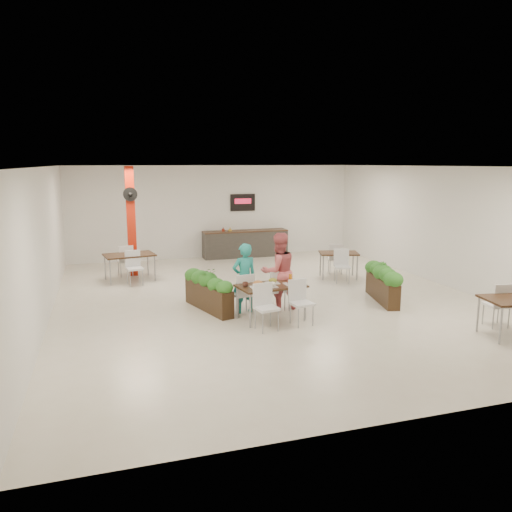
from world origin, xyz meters
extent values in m
plane|color=beige|center=(0.00, 0.00, 0.00)|extent=(12.00, 12.00, 0.00)
cube|color=white|center=(0.00, 6.00, 1.60)|extent=(10.00, 0.10, 3.20)
cube|color=white|center=(0.00, -6.00, 1.60)|extent=(10.00, 0.10, 3.20)
cube|color=white|center=(-5.00, 0.00, 1.60)|extent=(0.10, 12.00, 3.20)
cube|color=white|center=(5.00, 0.00, 1.60)|extent=(0.10, 12.00, 3.20)
cube|color=white|center=(0.00, 0.00, 3.20)|extent=(10.00, 12.00, 0.04)
cube|color=#AD1E0B|center=(-3.00, 3.80, 1.60)|extent=(0.25, 0.25, 3.20)
cylinder|color=black|center=(-3.00, 3.62, 2.40)|extent=(0.40, 0.06, 0.40)
sphere|color=black|center=(-3.00, 3.58, 2.40)|extent=(0.12, 0.12, 0.12)
cube|color=#2F2C2A|center=(1.00, 5.65, 0.45)|extent=(3.00, 0.60, 0.90)
cube|color=black|center=(1.00, 5.65, 0.92)|extent=(3.00, 0.62, 0.04)
cube|color=black|center=(1.00, 5.96, 1.90)|extent=(0.90, 0.04, 0.60)
cube|color=red|center=(1.00, 5.93, 1.95)|extent=(0.60, 0.02, 0.18)
imported|color=maroon|center=(0.20, 5.65, 1.04)|extent=(0.09, 0.09, 0.19)
imported|color=gold|center=(0.45, 5.65, 1.02)|extent=(0.13, 0.13, 0.17)
cube|color=black|center=(-0.48, -1.45, 0.73)|extent=(1.50, 0.99, 0.04)
cylinder|color=gray|center=(-1.07, -1.87, 0.35)|extent=(0.04, 0.04, 0.71)
cylinder|color=gray|center=(0.20, -1.70, 0.35)|extent=(0.04, 0.04, 0.71)
cylinder|color=gray|center=(-1.16, -1.20, 0.35)|extent=(0.04, 0.04, 0.71)
cylinder|color=gray|center=(0.11, -1.02, 0.35)|extent=(0.04, 0.04, 0.71)
cube|color=white|center=(-0.96, -0.91, 0.45)|extent=(0.47, 0.47, 0.05)
cube|color=white|center=(-0.93, -1.10, 0.70)|extent=(0.42, 0.10, 0.45)
cylinder|color=gray|center=(-0.81, -0.72, 0.21)|extent=(0.02, 0.02, 0.43)
cylinder|color=gray|center=(-1.15, -0.77, 0.21)|extent=(0.02, 0.02, 0.43)
cylinder|color=gray|center=(-0.77, -1.05, 0.21)|extent=(0.02, 0.02, 0.43)
cylinder|color=gray|center=(-1.10, -1.10, 0.21)|extent=(0.02, 0.02, 0.43)
cube|color=white|center=(-0.17, -0.80, 0.45)|extent=(0.47, 0.47, 0.05)
cube|color=white|center=(-0.14, -0.99, 0.70)|extent=(0.42, 0.10, 0.45)
cylinder|color=gray|center=(-0.02, -0.61, 0.21)|extent=(0.02, 0.02, 0.43)
cylinder|color=gray|center=(-0.36, -0.65, 0.21)|extent=(0.02, 0.02, 0.43)
cylinder|color=gray|center=(0.02, -0.94, 0.21)|extent=(0.02, 0.02, 0.43)
cylinder|color=gray|center=(-0.31, -0.99, 0.21)|extent=(0.02, 0.02, 0.43)
cube|color=white|center=(-0.79, -2.10, 0.45)|extent=(0.47, 0.47, 0.05)
cube|color=white|center=(-0.82, -1.91, 0.70)|extent=(0.42, 0.10, 0.45)
cylinder|color=gray|center=(-0.94, -2.29, 0.21)|extent=(0.02, 0.02, 0.43)
cylinder|color=gray|center=(-0.60, -2.24, 0.21)|extent=(0.02, 0.02, 0.43)
cylinder|color=gray|center=(-0.98, -1.95, 0.21)|extent=(0.02, 0.02, 0.43)
cylinder|color=gray|center=(-0.65, -1.91, 0.21)|extent=(0.02, 0.02, 0.43)
cube|color=white|center=(0.00, -1.99, 0.45)|extent=(0.47, 0.47, 0.05)
cube|color=white|center=(-0.03, -1.80, 0.70)|extent=(0.42, 0.10, 0.45)
cylinder|color=gray|center=(-0.14, -2.18, 0.21)|extent=(0.02, 0.02, 0.43)
cylinder|color=gray|center=(0.19, -2.13, 0.21)|extent=(0.02, 0.02, 0.43)
cylinder|color=gray|center=(-0.19, -1.84, 0.21)|extent=(0.02, 0.02, 0.43)
cylinder|color=gray|center=(0.14, -1.79, 0.21)|extent=(0.02, 0.02, 0.43)
cube|color=white|center=(-0.81, -1.60, 0.76)|extent=(0.34, 0.34, 0.01)
ellipsoid|color=brown|center=(-0.81, -1.60, 0.83)|extent=(0.22, 0.22, 0.13)
cube|color=white|center=(-0.40, -1.32, 0.76)|extent=(0.29, 0.29, 0.01)
ellipsoid|color=gold|center=(-0.40, -1.32, 0.82)|extent=(0.18, 0.18, 0.11)
cube|color=white|center=(-0.07, -1.51, 0.76)|extent=(0.29, 0.29, 0.01)
ellipsoid|color=#49120E|center=(-0.07, -1.51, 0.81)|extent=(0.16, 0.16, 0.10)
cube|color=white|center=(-0.50, -1.63, 0.76)|extent=(0.20, 0.20, 0.01)
ellipsoid|color=white|center=(-0.50, -1.63, 0.80)|extent=(0.12, 0.12, 0.07)
cylinder|color=orange|center=(0.04, -1.22, 0.82)|extent=(0.07, 0.07, 0.15)
imported|color=#4E2921|center=(-1.04, -1.43, 0.80)|extent=(0.12, 0.12, 0.10)
imported|color=teal|center=(-0.88, -0.80, 0.78)|extent=(0.62, 0.45, 1.56)
imported|color=#E5656C|center=(-0.08, -0.80, 0.88)|extent=(0.94, 0.78, 1.76)
cube|color=black|center=(-1.61, -0.39, 0.30)|extent=(0.78, 1.79, 0.59)
ellipsoid|color=#235E1A|center=(-1.40, -1.09, 0.71)|extent=(0.40, 0.40, 0.32)
ellipsoid|color=#235E1A|center=(-1.51, -0.74, 0.71)|extent=(0.40, 0.40, 0.32)
ellipsoid|color=#235E1A|center=(-1.61, -0.39, 0.71)|extent=(0.40, 0.40, 0.32)
ellipsoid|color=#235E1A|center=(-1.71, -0.03, 0.71)|extent=(0.40, 0.40, 0.32)
ellipsoid|color=#235E1A|center=(-1.81, 0.32, 0.71)|extent=(0.40, 0.40, 0.32)
imported|color=#235E1A|center=(-1.61, -0.39, 0.78)|extent=(0.35, 0.30, 0.38)
cube|color=black|center=(2.55, -0.89, 0.29)|extent=(0.68, 1.76, 0.58)
ellipsoid|color=#235E1A|center=(2.38, -1.59, 0.70)|extent=(0.40, 0.40, 0.32)
ellipsoid|color=#235E1A|center=(2.46, -1.24, 0.70)|extent=(0.40, 0.40, 0.32)
ellipsoid|color=#235E1A|center=(2.55, -0.89, 0.70)|extent=(0.40, 0.40, 0.32)
ellipsoid|color=#235E1A|center=(2.63, -0.54, 0.70)|extent=(0.40, 0.40, 0.32)
ellipsoid|color=#235E1A|center=(2.71, -0.18, 0.70)|extent=(0.40, 0.40, 0.32)
imported|color=#235E1A|center=(2.55, -0.89, 0.77)|extent=(0.21, 0.21, 0.38)
cube|color=black|center=(-3.13, 3.15, 0.73)|extent=(1.48, 1.11, 0.04)
cylinder|color=gray|center=(-3.67, 2.67, 0.35)|extent=(0.04, 0.04, 0.71)
cylinder|color=gray|center=(-2.46, 2.86, 0.35)|extent=(0.04, 0.04, 0.71)
cylinder|color=gray|center=(-3.80, 3.44, 0.35)|extent=(0.04, 0.04, 0.71)
cylinder|color=gray|center=(-2.58, 3.64, 0.35)|extent=(0.04, 0.04, 0.71)
cube|color=white|center=(-3.22, 3.74, 0.45)|extent=(0.48, 0.48, 0.05)
cube|color=white|center=(-3.19, 3.56, 0.70)|extent=(0.42, 0.11, 0.45)
cylinder|color=gray|center=(-3.08, 3.94, 0.21)|extent=(0.02, 0.02, 0.43)
cylinder|color=gray|center=(-3.42, 3.88, 0.21)|extent=(0.02, 0.02, 0.43)
cylinder|color=gray|center=(-3.03, 3.60, 0.21)|extent=(0.02, 0.02, 0.43)
cylinder|color=gray|center=(-3.36, 3.55, 0.21)|extent=(0.02, 0.02, 0.43)
cube|color=white|center=(-3.03, 2.56, 0.45)|extent=(0.48, 0.48, 0.05)
cube|color=white|center=(-3.06, 2.75, 0.70)|extent=(0.42, 0.11, 0.45)
cylinder|color=gray|center=(-3.17, 2.36, 0.21)|extent=(0.02, 0.02, 0.43)
cylinder|color=gray|center=(-2.84, 2.42, 0.21)|extent=(0.02, 0.02, 0.43)
cylinder|color=gray|center=(-3.23, 2.70, 0.21)|extent=(0.02, 0.02, 0.43)
cylinder|color=gray|center=(-2.89, 2.75, 0.21)|extent=(0.02, 0.02, 0.43)
imported|color=white|center=(-3.13, 3.15, 0.78)|extent=(0.22, 0.22, 0.05)
cube|color=black|center=(2.65, 1.65, 0.73)|extent=(1.25, 1.01, 0.04)
cylinder|color=gray|center=(2.10, 1.50, 0.35)|extent=(0.04, 0.04, 0.71)
cylinder|color=gray|center=(3.02, 1.22, 0.35)|extent=(0.04, 0.04, 0.71)
cylinder|color=gray|center=(2.27, 2.08, 0.35)|extent=(0.04, 0.04, 0.71)
cylinder|color=gray|center=(3.20, 1.80, 0.35)|extent=(0.04, 0.04, 0.71)
cube|color=white|center=(2.82, 2.22, 0.45)|extent=(0.52, 0.52, 0.05)
cube|color=white|center=(2.77, 2.04, 0.70)|extent=(0.41, 0.16, 0.45)
cylinder|color=gray|center=(3.03, 2.34, 0.21)|extent=(0.02, 0.02, 0.43)
cylinder|color=gray|center=(2.71, 2.44, 0.21)|extent=(0.02, 0.02, 0.43)
cylinder|color=gray|center=(2.93, 2.01, 0.21)|extent=(0.02, 0.02, 0.43)
cylinder|color=gray|center=(2.61, 2.11, 0.21)|extent=(0.02, 0.02, 0.43)
cube|color=white|center=(2.47, 1.08, 0.45)|extent=(0.52, 0.52, 0.05)
cube|color=white|center=(2.53, 1.26, 0.70)|extent=(0.41, 0.16, 0.45)
cylinder|color=gray|center=(2.26, 0.96, 0.21)|extent=(0.02, 0.02, 0.43)
cylinder|color=gray|center=(2.59, 0.86, 0.21)|extent=(0.02, 0.02, 0.43)
cylinder|color=gray|center=(2.36, 1.29, 0.21)|extent=(0.02, 0.02, 0.43)
cylinder|color=gray|center=(2.68, 1.19, 0.21)|extent=(0.02, 0.02, 0.43)
imported|color=white|center=(2.65, 1.65, 0.78)|extent=(0.22, 0.22, 0.05)
cylinder|color=gray|center=(3.05, -4.12, 0.35)|extent=(0.04, 0.04, 0.71)
cylinder|color=gray|center=(3.15, -3.41, 0.35)|extent=(0.04, 0.04, 0.71)
cube|color=white|center=(3.74, -3.25, 0.45)|extent=(0.48, 0.48, 0.05)
cube|color=white|center=(3.71, -3.44, 0.70)|extent=(0.42, 0.10, 0.45)
cylinder|color=gray|center=(3.93, -3.11, 0.21)|extent=(0.02, 0.02, 0.43)
cylinder|color=gray|center=(3.60, -3.06, 0.21)|extent=(0.02, 0.02, 0.43)
cylinder|color=gray|center=(3.88, -3.45, 0.21)|extent=(0.02, 0.02, 0.43)
cylinder|color=gray|center=(3.55, -3.40, 0.21)|extent=(0.02, 0.02, 0.43)
camera|label=1|loc=(-3.82, -11.10, 3.28)|focal=35.00mm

